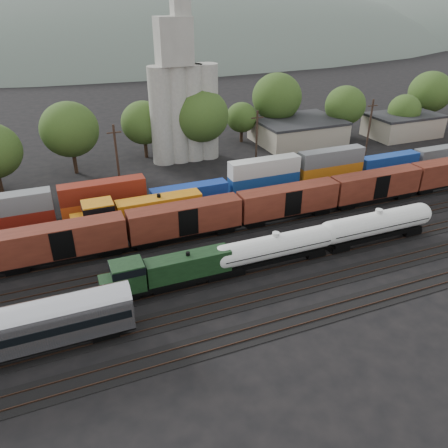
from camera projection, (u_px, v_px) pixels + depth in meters
name	position (u px, v px, depth m)	size (l,w,h in m)	color
ground	(245.00, 248.00, 56.68)	(600.00, 600.00, 0.00)	black
tracks	(245.00, 248.00, 56.66)	(180.00, 33.20, 0.20)	black
green_locomotive	(164.00, 272.00, 47.44)	(15.92, 2.81, 4.21)	black
tank_car_a	(275.00, 247.00, 51.91)	(16.20, 2.90, 4.25)	silver
tank_car_b	(377.00, 224.00, 56.80)	(17.32, 3.10, 4.54)	silver
orange_locomotive	(136.00, 213.00, 59.62)	(19.61, 3.27, 4.90)	black
boxcar_string	(126.00, 230.00, 54.62)	(122.80, 2.90, 4.20)	black
container_wall	(243.00, 181.00, 69.83)	(178.40, 2.60, 5.80)	black
grain_silo	(183.00, 102.00, 82.09)	(13.40, 5.00, 29.00)	#A09D93
industrial_sheds	(202.00, 146.00, 86.63)	(119.38, 17.26, 5.10)	#9E937F
tree_band	(183.00, 119.00, 84.77)	(165.34, 22.98, 14.17)	black
utility_poles	(191.00, 152.00, 71.85)	(122.20, 0.36, 12.00)	black
distant_hills	(114.00, 81.00, 287.57)	(860.00, 286.00, 130.00)	#59665B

